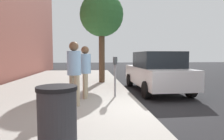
% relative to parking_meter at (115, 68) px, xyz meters
% --- Properties ---
extents(ground_plane, '(80.00, 80.00, 0.00)m').
position_rel_parking_meter_xyz_m(ground_plane, '(-1.46, -0.68, -1.17)').
color(ground_plane, '#232326').
rests_on(ground_plane, ground).
extents(sidewalk_slab, '(28.00, 6.00, 0.15)m').
position_rel_parking_meter_xyz_m(sidewalk_slab, '(-1.46, 2.32, -1.09)').
color(sidewalk_slab, '#A8A59E').
rests_on(sidewalk_slab, ground_plane).
extents(parking_meter, '(0.36, 0.12, 1.41)m').
position_rel_parking_meter_xyz_m(parking_meter, '(0.00, 0.00, 0.00)').
color(parking_meter, gray).
rests_on(parking_meter, sidewalk_slab).
extents(pedestrian_at_meter, '(0.54, 0.39, 1.78)m').
position_rel_parking_meter_xyz_m(pedestrian_at_meter, '(-0.03, 1.04, 0.03)').
color(pedestrian_at_meter, tan).
rests_on(pedestrian_at_meter, sidewalk_slab).
extents(pedestrian_bystander, '(0.51, 0.41, 1.86)m').
position_rel_parking_meter_xyz_m(pedestrian_bystander, '(-0.96, 1.32, 0.10)').
color(pedestrian_bystander, tan).
rests_on(pedestrian_bystander, sidewalk_slab).
extents(parked_sedan_near, '(4.45, 2.06, 1.77)m').
position_rel_parking_meter_xyz_m(parked_sedan_near, '(1.59, -2.03, -0.27)').
color(parked_sedan_near, silver).
rests_on(parked_sedan_near, ground_plane).
extents(street_tree, '(2.36, 2.36, 4.85)m').
position_rel_parking_meter_xyz_m(street_tree, '(3.83, 0.29, 2.60)').
color(street_tree, brown).
rests_on(street_tree, sidewalk_slab).
extents(trash_bin, '(0.59, 0.59, 1.01)m').
position_rel_parking_meter_xyz_m(trash_bin, '(-3.83, 1.29, -0.51)').
color(trash_bin, '#2D2D33').
rests_on(trash_bin, sidewalk_slab).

